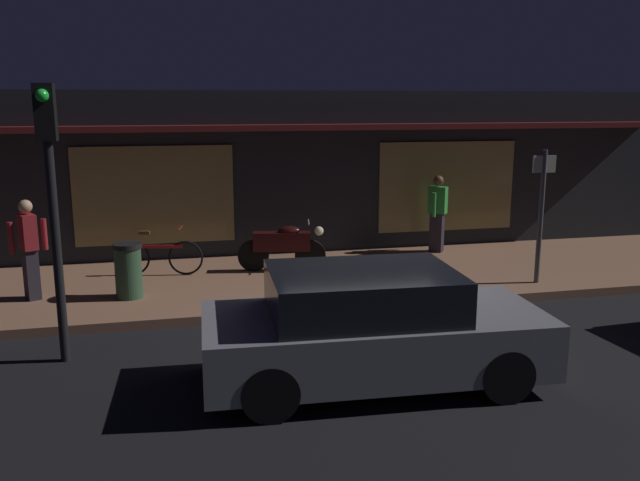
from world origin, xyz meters
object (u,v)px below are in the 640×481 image
(traffic_light_pole, at_px, (50,175))
(parked_car_near, at_px, (371,328))
(bicycle_parked, at_px, (159,257))
(trash_bin, at_px, (128,270))
(person_photographer, at_px, (29,248))
(person_bystander, at_px, (437,212))
(sign_post, at_px, (541,209))
(motorcycle, at_px, (284,246))

(traffic_light_pole, distance_m, parked_car_near, 4.43)
(bicycle_parked, bearing_deg, trash_bin, -108.95)
(person_photographer, distance_m, person_bystander, 8.15)
(bicycle_parked, bearing_deg, person_photographer, -151.06)
(parked_car_near, bearing_deg, traffic_light_pole, 157.06)
(bicycle_parked, distance_m, parked_car_near, 5.87)
(sign_post, relative_size, traffic_light_pole, 0.67)
(person_photographer, relative_size, parked_car_near, 0.40)
(person_bystander, bearing_deg, bicycle_parked, -173.25)
(traffic_light_pole, bearing_deg, parked_car_near, -22.94)
(bicycle_parked, height_order, parked_car_near, parked_car_near)
(trash_bin, bearing_deg, sign_post, -5.49)
(motorcycle, relative_size, parked_car_near, 0.40)
(person_bystander, bearing_deg, trash_bin, -161.77)
(motorcycle, xyz_separation_m, parked_car_near, (0.17, -5.10, 0.06))
(motorcycle, distance_m, person_photographer, 4.51)
(motorcycle, bearing_deg, person_photographer, -168.01)
(bicycle_parked, xyz_separation_m, person_photographer, (-2.04, -1.13, 0.52))
(person_photographer, height_order, sign_post, sign_post)
(person_photographer, distance_m, trash_bin, 1.64)
(motorcycle, xyz_separation_m, sign_post, (4.33, -1.90, 0.86))
(person_photographer, height_order, traffic_light_pole, traffic_light_pole)
(motorcycle, relative_size, person_bystander, 1.01)
(parked_car_near, bearing_deg, sign_post, 37.64)
(person_photographer, distance_m, traffic_light_pole, 3.08)
(sign_post, bearing_deg, person_bystander, 105.65)
(motorcycle, height_order, sign_post, sign_post)
(trash_bin, relative_size, traffic_light_pole, 0.26)
(person_photographer, height_order, person_bystander, same)
(bicycle_parked, xyz_separation_m, trash_bin, (-0.48, -1.40, 0.11))
(person_bystander, distance_m, traffic_light_pole, 8.49)
(person_photographer, bearing_deg, bicycle_parked, 28.94)
(person_photographer, xyz_separation_m, sign_post, (8.73, -0.96, 0.48))
(motorcycle, xyz_separation_m, trash_bin, (-2.84, -1.21, -0.03))
(traffic_light_pole, xyz_separation_m, parked_car_near, (3.74, -1.58, -1.77))
(sign_post, bearing_deg, trash_bin, 174.51)
(traffic_light_pole, bearing_deg, sign_post, 11.63)
(person_photographer, bearing_deg, person_bystander, 12.96)
(bicycle_parked, height_order, person_bystander, person_bystander)
(traffic_light_pole, bearing_deg, bicycle_parked, 71.97)
(trash_bin, relative_size, parked_car_near, 0.22)
(trash_bin, distance_m, traffic_light_pole, 3.05)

